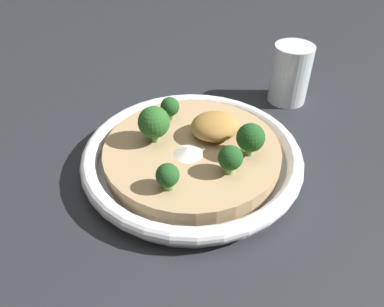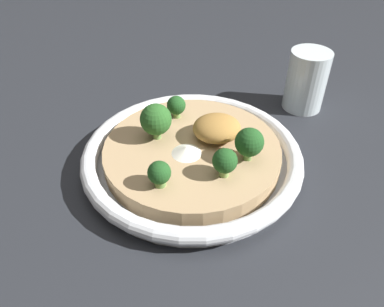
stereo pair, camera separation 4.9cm
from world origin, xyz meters
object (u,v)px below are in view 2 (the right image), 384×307
at_px(risotto_bowl, 192,156).
at_px(broccoli_right, 249,143).
at_px(broccoli_front_left, 159,173).
at_px(drinking_glass, 306,80).
at_px(broccoli_back_left, 176,106).
at_px(broccoli_front_right, 225,161).
at_px(broccoli_left, 156,120).

xyz_separation_m(risotto_bowl, broccoli_right, (0.07, -0.03, 0.04)).
distance_m(broccoli_front_left, drinking_glass, 0.31).
distance_m(broccoli_back_left, broccoli_front_right, 0.14).
relative_size(broccoli_back_left, broccoli_right, 0.74).
xyz_separation_m(risotto_bowl, broccoli_back_left, (-0.02, 0.07, 0.03)).
relative_size(risotto_bowl, broccoli_front_left, 8.92).
bearing_deg(broccoli_back_left, drinking_glass, 16.05).
height_order(risotto_bowl, drinking_glass, drinking_glass).
height_order(broccoli_left, broccoli_front_right, broccoli_left).
relative_size(broccoli_front_left, drinking_glass, 0.34).
relative_size(risotto_bowl, broccoli_front_right, 7.82).
height_order(broccoli_right, broccoli_front_left, broccoli_right).
xyz_separation_m(broccoli_front_right, broccoli_front_left, (-0.08, -0.01, -0.00)).
distance_m(broccoli_left, broccoli_front_right, 0.11).
bearing_deg(drinking_glass, risotto_bowl, -146.20).
distance_m(broccoli_left, drinking_glass, 0.26).
distance_m(risotto_bowl, broccoli_front_right, 0.08).
distance_m(broccoli_front_right, drinking_glass, 0.25).
xyz_separation_m(broccoli_back_left, drinking_glass, (0.21, 0.06, -0.00)).
relative_size(broccoli_left, broccoli_front_left, 1.53).
xyz_separation_m(risotto_bowl, drinking_glass, (0.19, 0.13, 0.03)).
xyz_separation_m(broccoli_back_left, broccoli_front_right, (0.05, -0.13, 0.00)).
bearing_deg(broccoli_right, risotto_bowl, 154.03).
bearing_deg(risotto_bowl, broccoli_back_left, 102.09).
height_order(broccoli_right, broccoli_front_right, broccoli_right).
bearing_deg(drinking_glass, broccoli_left, -155.92).
relative_size(broccoli_left, broccoli_back_left, 1.52).
relative_size(broccoli_back_left, broccoli_front_right, 0.88).
bearing_deg(broccoli_left, broccoli_front_left, -89.61).
height_order(broccoli_right, drinking_glass, drinking_glass).
relative_size(broccoli_front_right, broccoli_front_left, 1.14).
xyz_separation_m(broccoli_back_left, broccoli_front_left, (-0.03, -0.14, -0.00)).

